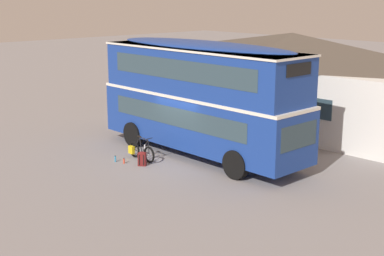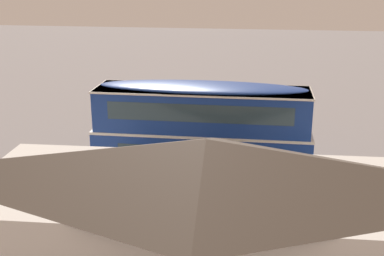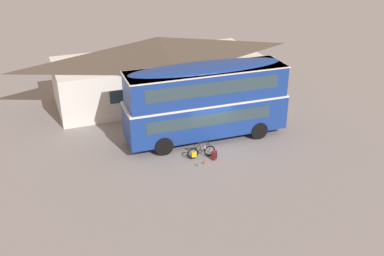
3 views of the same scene
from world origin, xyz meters
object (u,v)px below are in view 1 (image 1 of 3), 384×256
at_px(water_bottle_red_squeeze, 124,161).
at_px(double_decker_bus, 201,94).
at_px(backpack_on_ground, 142,158).
at_px(water_bottle_blue_sports, 115,159).
at_px(touring_bicycle, 140,151).

bearing_deg(water_bottle_red_squeeze, double_decker_bus, 67.66).
xyz_separation_m(double_decker_bus, backpack_on_ground, (-0.53, -2.69, -2.35)).
bearing_deg(backpack_on_ground, water_bottle_blue_sports, -157.25).
distance_m(touring_bicycle, water_bottle_red_squeeze, 0.84).
distance_m(double_decker_bus, backpack_on_ground, 3.61).
height_order(touring_bicycle, water_bottle_blue_sports, touring_bicycle).
bearing_deg(backpack_on_ground, touring_bicycle, 147.20).
bearing_deg(double_decker_bus, water_bottle_blue_sports, -117.84).
bearing_deg(touring_bicycle, water_bottle_blue_sports, -117.21).
xyz_separation_m(touring_bicycle, water_bottle_blue_sports, (-0.47, -0.92, -0.25)).
bearing_deg(double_decker_bus, touring_bicycle, -118.10).
relative_size(touring_bicycle, backpack_on_ground, 2.97).
xyz_separation_m(touring_bicycle, backpack_on_ground, (0.68, -0.44, -0.08)).
bearing_deg(touring_bicycle, water_bottle_red_squeeze, -93.57).
xyz_separation_m(double_decker_bus, touring_bicycle, (-1.21, -2.26, -2.27)).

